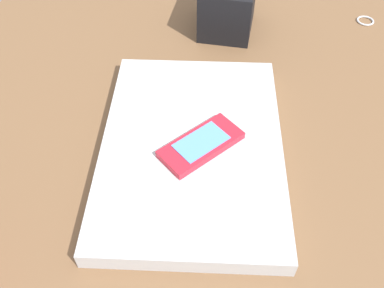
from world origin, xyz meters
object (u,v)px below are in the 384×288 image
cell_phone_on_laptop (201,144)px  desk_organizer (228,6)px  laptop_closed (192,148)px  key_ring (365,21)px

cell_phone_on_laptop → desk_organizer: (-31.94, 0.07, 1.36)cm
laptop_closed → desk_organizer: desk_organizer is taller
laptop_closed → key_ring: 46.21cm
cell_phone_on_laptop → laptop_closed: bearing=-121.6°
laptop_closed → key_ring: (-37.41, 27.12, -1.10)cm
cell_phone_on_laptop → key_ring: bearing=146.0°
desk_organizer → cell_phone_on_laptop: bearing=1.6°
cell_phone_on_laptop → key_ring: size_ratio=3.63×
key_ring → cell_phone_on_laptop: bearing=-34.0°
cell_phone_on_laptop → desk_organizer: size_ratio=1.04×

